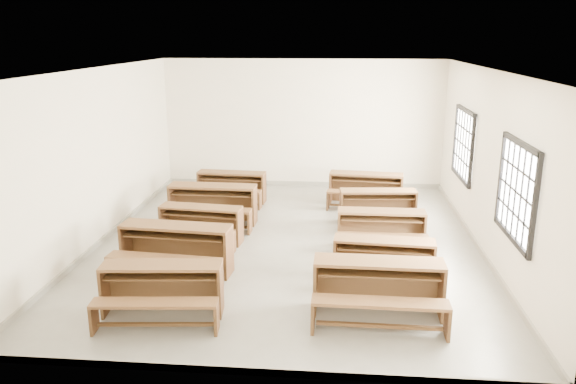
# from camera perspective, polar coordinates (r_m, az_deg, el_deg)

# --- Properties ---
(room) EXTENTS (8.50, 8.50, 3.20)m
(room) POSITION_cam_1_polar(r_m,az_deg,el_deg) (9.97, 0.52, 6.32)
(room) COLOR gray
(room) RESTS_ON ground
(desk_set_0) EXTENTS (1.72, 1.00, 0.74)m
(desk_set_0) POSITION_cam_1_polar(r_m,az_deg,el_deg) (8.00, -12.72, -9.35)
(desk_set_0) COLOR brown
(desk_set_0) RESTS_ON ground
(desk_set_1) EXTENTS (1.88, 1.09, 0.81)m
(desk_set_1) POSITION_cam_1_polar(r_m,az_deg,el_deg) (9.29, -11.38, -5.39)
(desk_set_1) COLOR brown
(desk_set_1) RESTS_ON ground
(desk_set_2) EXTENTS (1.62, 0.96, 0.69)m
(desk_set_2) POSITION_cam_1_polar(r_m,az_deg,el_deg) (10.59, -8.90, -3.02)
(desk_set_2) COLOR brown
(desk_set_2) RESTS_ON ground
(desk_set_3) EXTENTS (1.81, 0.98, 0.80)m
(desk_set_3) POSITION_cam_1_polar(r_m,az_deg,el_deg) (11.60, -7.72, -0.97)
(desk_set_3) COLOR brown
(desk_set_3) RESTS_ON ground
(desk_set_4) EXTENTS (1.62, 0.92, 0.71)m
(desk_set_4) POSITION_cam_1_polar(r_m,az_deg,el_deg) (13.06, -5.79, 0.74)
(desk_set_4) COLOR brown
(desk_set_4) RESTS_ON ground
(desk_set_5) EXTENTS (1.79, 0.95, 0.80)m
(desk_set_5) POSITION_cam_1_polar(r_m,az_deg,el_deg) (7.88, 9.16, -9.30)
(desk_set_5) COLOR brown
(desk_set_5) RESTS_ON ground
(desk_set_6) EXTENTS (1.62, 0.93, 0.70)m
(desk_set_6) POSITION_cam_1_polar(r_m,az_deg,el_deg) (8.92, 9.70, -6.63)
(desk_set_6) COLOR brown
(desk_set_6) RESTS_ON ground
(desk_set_7) EXTENTS (1.58, 0.82, 0.71)m
(desk_set_7) POSITION_cam_1_polar(r_m,az_deg,el_deg) (10.30, 9.45, -3.52)
(desk_set_7) COLOR brown
(desk_set_7) RESTS_ON ground
(desk_set_8) EXTENTS (1.62, 0.94, 0.70)m
(desk_set_8) POSITION_cam_1_polar(r_m,az_deg,el_deg) (11.66, 9.15, -1.25)
(desk_set_8) COLOR brown
(desk_set_8) RESTS_ON ground
(desk_set_9) EXTENTS (1.73, 1.02, 0.74)m
(desk_set_9) POSITION_cam_1_polar(r_m,az_deg,el_deg) (12.86, 7.90, 0.52)
(desk_set_9) COLOR brown
(desk_set_9) RESTS_ON ground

